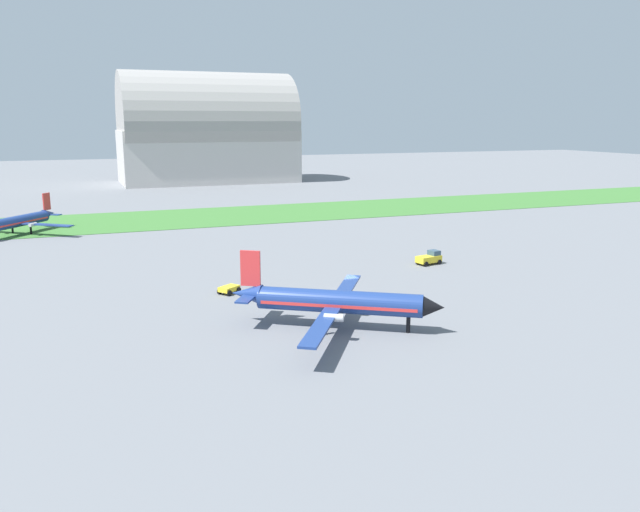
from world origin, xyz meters
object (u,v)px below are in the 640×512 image
object	(u,v)px
baggage_cart_midfield	(229,289)
airplane_taxiing_turboprop	(18,221)
pushback_tug_near_gate	(430,258)
airplane_foreground_turboprop	(335,301)

from	to	relation	value
baggage_cart_midfield	airplane_taxiing_turboprop	bearing A→B (deg)	-99.49
airplane_taxiing_turboprop	pushback_tug_near_gate	xyz separation A→B (m)	(56.37, -48.39, -1.55)
pushback_tug_near_gate	baggage_cart_midfield	xyz separation A→B (m)	(-30.56, -5.15, -0.34)
pushback_tug_near_gate	baggage_cart_midfield	distance (m)	30.99
airplane_foreground_turboprop	pushback_tug_near_gate	size ratio (longest dim) A/B	5.61
airplane_taxiing_turboprop	baggage_cart_midfield	distance (m)	59.47
airplane_taxiing_turboprop	pushback_tug_near_gate	world-z (taller)	airplane_taxiing_turboprop
airplane_foreground_turboprop	baggage_cart_midfield	distance (m)	18.01
airplane_foreground_turboprop	pushback_tug_near_gate	world-z (taller)	airplane_foreground_turboprop
airplane_taxiing_turboprop	airplane_foreground_turboprop	distance (m)	77.29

